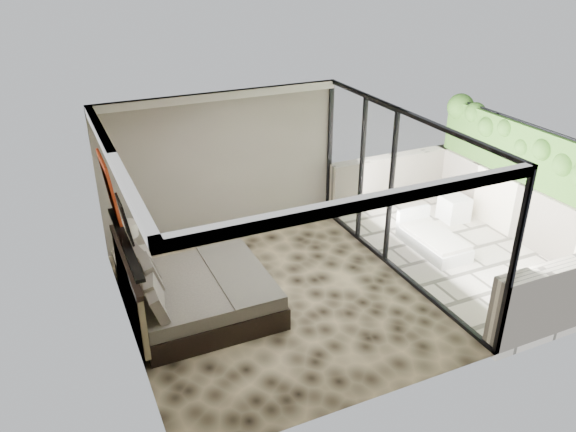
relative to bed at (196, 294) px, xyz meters
name	(u,v)px	position (x,y,z in m)	size (l,w,h in m)	color
floor	(276,299)	(1.26, -0.17, -0.35)	(5.00, 5.00, 0.00)	black
ceiling	(274,131)	(1.26, -0.17, 2.44)	(4.50, 5.00, 0.02)	silver
back_wall	(222,166)	(1.26, 2.32, 1.05)	(4.50, 0.02, 2.80)	gray
left_wall	(122,252)	(-0.98, -0.17, 1.05)	(0.02, 5.00, 2.80)	gray
glass_wall	(401,196)	(3.51, -0.17, 1.05)	(0.08, 5.00, 2.80)	white
terrace_slab	(462,254)	(5.01, -0.17, -0.41)	(3.00, 5.00, 0.12)	beige
parapet_far	(523,211)	(6.36, -0.17, 0.20)	(0.30, 5.00, 1.10)	beige
foliage_hedge	(534,156)	(6.36, -0.17, 1.30)	(0.36, 4.60, 1.10)	#3A6B21
picture_ledge	(125,241)	(-0.92, -0.07, 1.15)	(0.12, 2.20, 0.05)	black
bed	(196,294)	(0.00, 0.00, 0.00)	(2.12, 2.05, 1.17)	black
nightstand	(133,267)	(-0.70, 1.28, -0.06)	(0.57, 0.57, 0.57)	black
table_lamp	(128,235)	(-0.72, 1.25, 0.56)	(0.33, 0.33, 0.61)	black
abstract_canvas	(109,187)	(-0.94, 0.78, 1.63)	(0.04, 0.90, 0.90)	#BA5A0F
framed_print	(125,219)	(-0.88, -0.08, 1.48)	(0.03, 0.50, 0.60)	black
ottoman	(454,208)	(5.71, 0.96, -0.09)	(0.50, 0.50, 0.50)	white
lounger	(432,240)	(4.56, 0.17, -0.17)	(0.71, 1.43, 0.56)	silver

